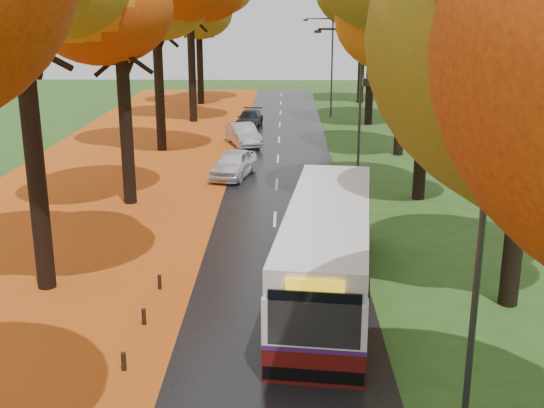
{
  "coord_description": "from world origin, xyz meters",
  "views": [
    {
      "loc": [
        0.44,
        -4.4,
        9.16
      ],
      "look_at": [
        0.0,
        17.7,
        2.6
      ],
      "focal_mm": 45.0,
      "sensor_mm": 36.0,
      "label": 1
    }
  ],
  "objects_px": {
    "bus": "(328,249)",
    "car_silver": "(243,135)",
    "streetlamp_far": "(329,59)",
    "car_dark": "(249,119)",
    "streetlamp_mid": "(355,94)",
    "car_white": "(234,164)",
    "streetlamp_near": "(467,243)"
  },
  "relations": [
    {
      "from": "car_silver",
      "to": "car_white",
      "type": "bearing_deg",
      "value": -108.24
    },
    {
      "from": "car_white",
      "to": "car_silver",
      "type": "bearing_deg",
      "value": 103.54
    },
    {
      "from": "streetlamp_near",
      "to": "streetlamp_mid",
      "type": "xyz_separation_m",
      "value": [
        0.0,
        22.0,
        0.0
      ]
    },
    {
      "from": "car_white",
      "to": "streetlamp_far",
      "type": "bearing_deg",
      "value": 86.48
    },
    {
      "from": "streetlamp_far",
      "to": "car_dark",
      "type": "relative_size",
      "value": 1.87
    },
    {
      "from": "streetlamp_mid",
      "to": "bus",
      "type": "relative_size",
      "value": 0.69
    },
    {
      "from": "streetlamp_mid",
      "to": "car_white",
      "type": "height_order",
      "value": "streetlamp_mid"
    },
    {
      "from": "streetlamp_mid",
      "to": "car_white",
      "type": "xyz_separation_m",
      "value": [
        -6.3,
        1.48,
        -3.94
      ]
    },
    {
      "from": "streetlamp_far",
      "to": "car_dark",
      "type": "bearing_deg",
      "value": -141.1
    },
    {
      "from": "car_white",
      "to": "streetlamp_mid",
      "type": "bearing_deg",
      "value": 0.29
    },
    {
      "from": "streetlamp_mid",
      "to": "streetlamp_near",
      "type": "bearing_deg",
      "value": -90.0
    },
    {
      "from": "car_dark",
      "to": "streetlamp_near",
      "type": "bearing_deg",
      "value": -75.83
    },
    {
      "from": "streetlamp_mid",
      "to": "car_white",
      "type": "relative_size",
      "value": 1.86
    },
    {
      "from": "car_dark",
      "to": "streetlamp_far",
      "type": "bearing_deg",
      "value": 43.97
    },
    {
      "from": "streetlamp_near",
      "to": "car_dark",
      "type": "bearing_deg",
      "value": 99.1
    },
    {
      "from": "streetlamp_mid",
      "to": "car_white",
      "type": "bearing_deg",
      "value": 166.75
    },
    {
      "from": "bus",
      "to": "car_dark",
      "type": "distance_m",
      "value": 31.17
    },
    {
      "from": "streetlamp_near",
      "to": "bus",
      "type": "bearing_deg",
      "value": 104.78
    },
    {
      "from": "car_white",
      "to": "car_dark",
      "type": "bearing_deg",
      "value": 103.33
    },
    {
      "from": "streetlamp_near",
      "to": "car_white",
      "type": "xyz_separation_m",
      "value": [
        -6.3,
        23.48,
        -3.94
      ]
    },
    {
      "from": "car_silver",
      "to": "car_dark",
      "type": "height_order",
      "value": "car_silver"
    },
    {
      "from": "bus",
      "to": "streetlamp_far",
      "type": "bearing_deg",
      "value": 93.35
    },
    {
      "from": "bus",
      "to": "car_silver",
      "type": "height_order",
      "value": "bus"
    },
    {
      "from": "streetlamp_near",
      "to": "streetlamp_far",
      "type": "distance_m",
      "value": 44.0
    },
    {
      "from": "car_dark",
      "to": "bus",
      "type": "bearing_deg",
      "value": -77.35
    },
    {
      "from": "streetlamp_mid",
      "to": "car_silver",
      "type": "bearing_deg",
      "value": 122.02
    },
    {
      "from": "streetlamp_far",
      "to": "car_dark",
      "type": "distance_m",
      "value": 8.99
    },
    {
      "from": "streetlamp_far",
      "to": "bus",
      "type": "xyz_separation_m",
      "value": [
        -2.13,
        -35.92,
        -3.11
      ]
    },
    {
      "from": "bus",
      "to": "car_dark",
      "type": "height_order",
      "value": "bus"
    },
    {
      "from": "streetlamp_near",
      "to": "car_silver",
      "type": "relative_size",
      "value": 1.86
    },
    {
      "from": "car_white",
      "to": "car_silver",
      "type": "relative_size",
      "value": 1.0
    },
    {
      "from": "streetlamp_near",
      "to": "bus",
      "type": "distance_m",
      "value": 8.91
    }
  ]
}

